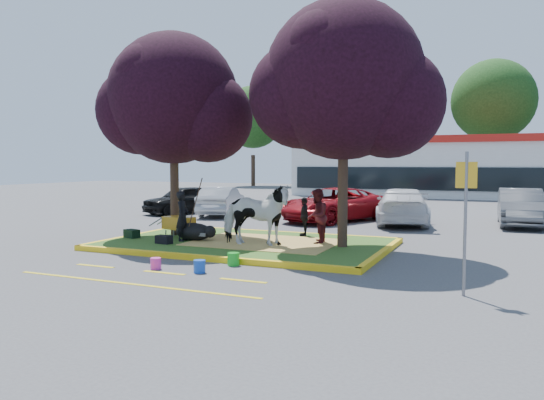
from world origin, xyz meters
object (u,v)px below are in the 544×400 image
at_px(calf, 194,232).
at_px(car_black, 183,199).
at_px(handler, 183,216).
at_px(sign_post, 466,207).
at_px(bucket_green, 233,259).
at_px(wheelbarrow, 179,223).
at_px(bucket_blue, 199,266).
at_px(bucket_pink, 156,264).
at_px(car_silver, 222,201).
at_px(cow, 255,215).

relative_size(calf, car_black, 0.30).
bearing_deg(handler, sign_post, -122.08).
bearing_deg(calf, car_black, 102.77).
relative_size(handler, bucket_green, 4.78).
bearing_deg(car_black, wheelbarrow, -34.46).
bearing_deg(bucket_blue, handler, 128.37).
distance_m(sign_post, bucket_pink, 6.97).
bearing_deg(car_silver, car_black, -17.54).
height_order(bucket_green, car_black, car_black).
relative_size(wheelbarrow, bucket_green, 5.59).
xyz_separation_m(wheelbarrow, bucket_blue, (3.00, -3.71, -0.46)).
height_order(handler, bucket_green, handler).
relative_size(sign_post, bucket_blue, 9.31).
bearing_deg(car_silver, wheelbarrow, 94.96).
distance_m(wheelbarrow, sign_post, 9.40).
distance_m(handler, bucket_pink, 3.61).
height_order(sign_post, bucket_green, sign_post).
bearing_deg(handler, wheelbarrow, 30.57).
relative_size(handler, car_black, 0.37).
relative_size(bucket_pink, car_black, 0.07).
distance_m(wheelbarrow, bucket_pink, 4.23).
distance_m(bucket_pink, car_black, 13.88).
bearing_deg(wheelbarrow, calf, -4.80).
xyz_separation_m(sign_post, bucket_green, (-5.33, 0.89, -1.53)).
xyz_separation_m(cow, car_black, (-8.06, 8.68, -0.33)).
relative_size(handler, bucket_blue, 5.16).
bearing_deg(car_silver, handler, 96.61).
xyz_separation_m(handler, car_black, (-5.65, 8.70, -0.21)).
bearing_deg(car_silver, bucket_blue, 101.63).
relative_size(handler, wheelbarrow, 0.85).
bearing_deg(bucket_pink, bucket_blue, 3.49).
xyz_separation_m(car_black, car_silver, (2.20, -0.09, -0.01)).
bearing_deg(car_black, bucket_pink, -36.34).
bearing_deg(calf, bucket_pink, -94.00).
height_order(cow, calf, cow).
bearing_deg(bucket_green, wheelbarrow, 141.34).
bearing_deg(sign_post, bucket_green, 162.73).
xyz_separation_m(bucket_blue, car_black, (-8.17, 11.89, 0.55)).
bearing_deg(calf, bucket_green, -64.38).
bearing_deg(sign_post, bucket_pink, 174.21).
bearing_deg(handler, cow, -101.36).
distance_m(bucket_pink, bucket_blue, 1.15).
bearing_deg(bucket_pink, car_silver, 112.12).
relative_size(wheelbarrow, car_black, 0.43).
relative_size(calf, handler, 0.82).
relative_size(cow, car_silver, 0.50).
distance_m(calf, car_black, 10.31).
distance_m(bucket_green, bucket_blue, 1.10).
height_order(cow, car_silver, cow).
relative_size(bucket_blue, car_black, 0.07).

